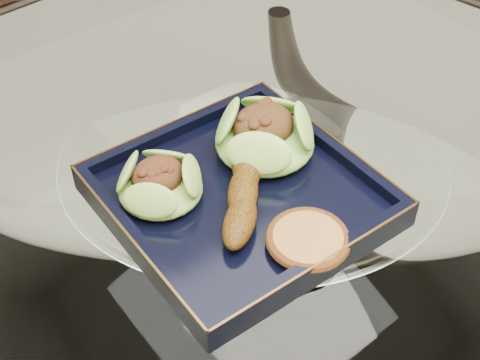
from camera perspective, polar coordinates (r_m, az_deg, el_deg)
dining_table at (r=0.89m, az=0.95°, el=-7.76°), size 1.13×1.13×0.77m
navy_plate at (r=0.74m, az=-0.00°, el=-1.69°), size 0.28×0.28×0.02m
lettuce_wrap_left at (r=0.72m, az=-6.83°, el=-0.45°), size 0.12×0.12×0.03m
lettuce_wrap_right at (r=0.77m, az=2.13°, el=3.64°), size 0.15×0.15×0.04m
roasted_plantain at (r=0.71m, az=0.27°, el=-1.07°), size 0.13×0.13×0.03m
crumb_patty at (r=0.68m, az=5.81°, el=-5.18°), size 0.08×0.08×0.01m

